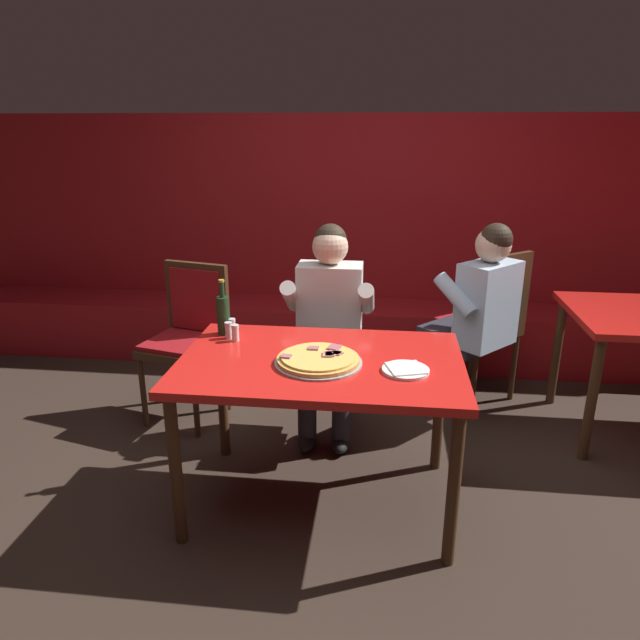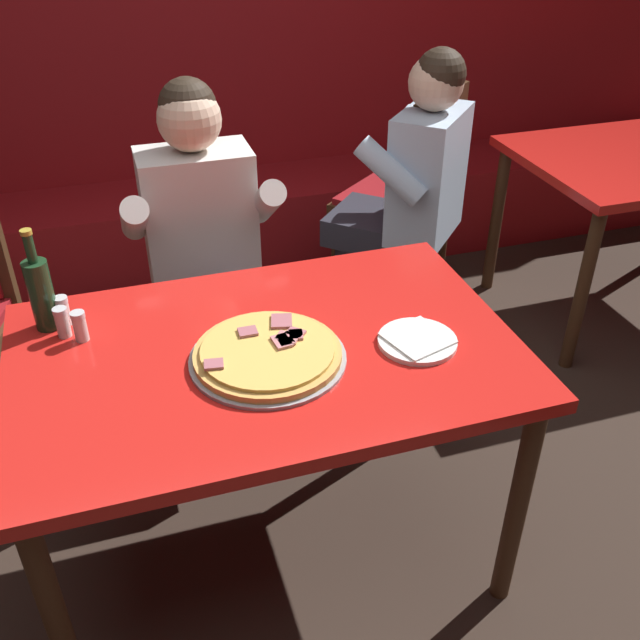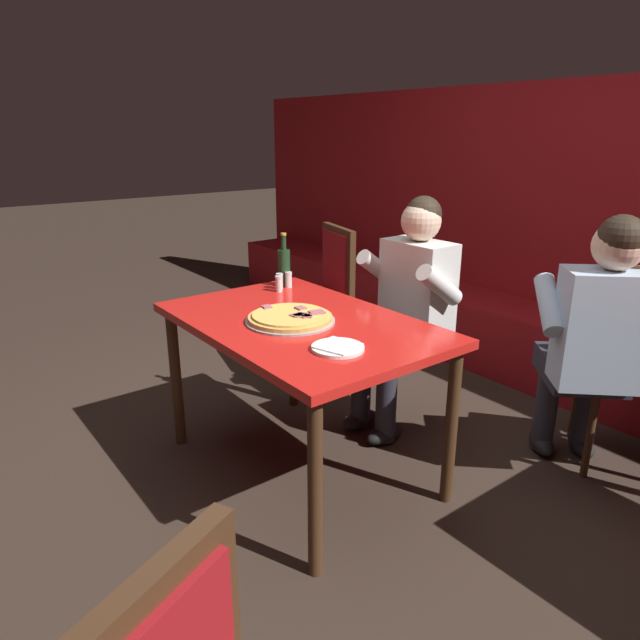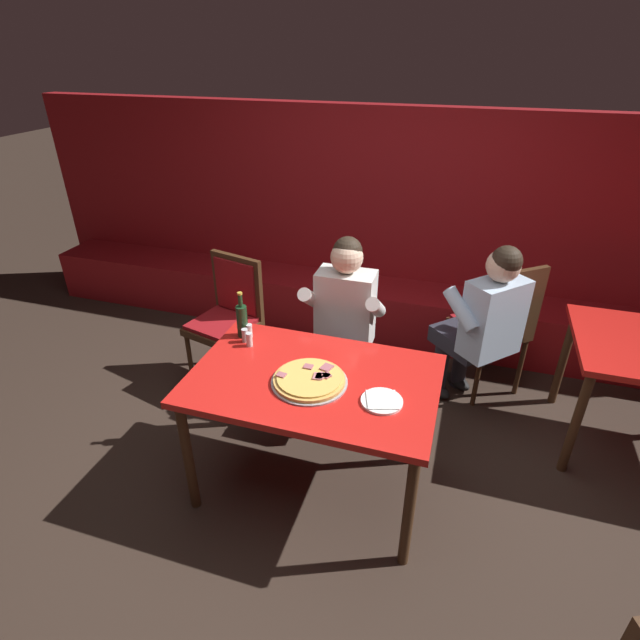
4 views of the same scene
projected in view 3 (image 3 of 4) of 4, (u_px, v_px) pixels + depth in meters
name	position (u px, v px, depth m)	size (l,w,h in m)	color
ground_plane	(302.00, 468.00, 2.83)	(24.00, 24.00, 0.00)	#33261E
booth_wall_panel	(567.00, 232.00, 3.79)	(6.80, 0.16, 1.90)	maroon
booth_bench	(526.00, 344.00, 3.83)	(6.46, 0.48, 0.46)	maroon
main_dining_table	(301.00, 338.00, 2.61)	(1.32, 0.86, 0.78)	#422816
pizza	(291.00, 318.00, 2.55)	(0.40, 0.40, 0.05)	#9E9EA3
plate_white_paper	(338.00, 348.00, 2.23)	(0.21, 0.21, 0.02)	white
beer_bottle	(284.00, 266.00, 3.11)	(0.07, 0.07, 0.29)	#19381E
shaker_parmesan	(289.00, 280.00, 3.10)	(0.04, 0.04, 0.09)	silver
shaker_red_pepper_flakes	(280.00, 282.00, 3.07)	(0.04, 0.04, 0.09)	silver
shaker_black_pepper	(279.00, 285.00, 3.02)	(0.04, 0.04, 0.09)	silver
diner_seated_blue_shirt	(406.00, 305.00, 3.05)	(0.53, 0.53, 1.27)	black
dining_chair_near_right	(322.00, 288.00, 3.84)	(0.53, 0.53, 0.99)	#422816
diner_standing_companion	(595.00, 339.00, 2.56)	(0.64, 0.64, 1.27)	black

